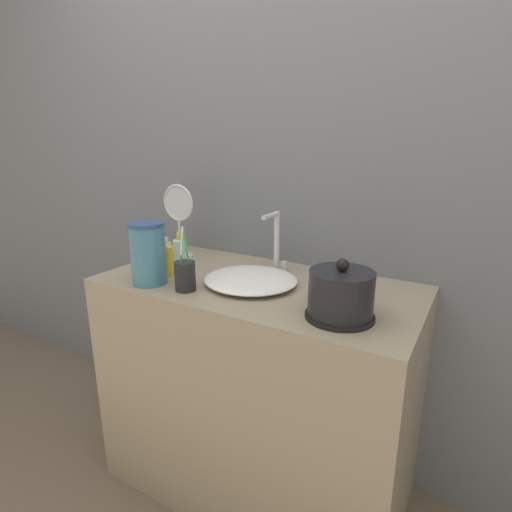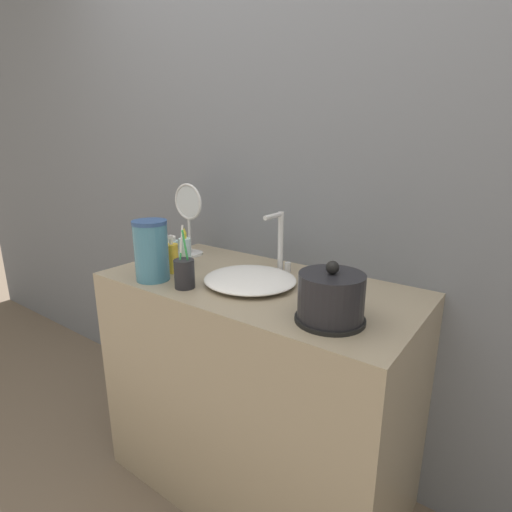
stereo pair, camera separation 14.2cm
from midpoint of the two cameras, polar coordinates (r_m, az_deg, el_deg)
name	(u,v)px [view 2 (the right image)]	position (r m, az deg, el deg)	size (l,w,h in m)	color
wall_back	(303,163)	(1.64, 9.31, 12.95)	(6.00, 0.04, 2.60)	slate
vanity_counter	(257,389)	(1.65, 2.67, -18.51)	(1.16, 0.58, 0.89)	gray
sink_basin	(250,279)	(1.43, 1.99, -3.38)	(0.34, 0.32, 0.04)	white
faucet	(280,240)	(1.54, 6.11, 2.23)	(0.06, 0.12, 0.24)	silver
electric_kettle	(331,300)	(1.16, 14.15, -6.12)	(0.20, 0.20, 0.18)	black
toothbrush_cup	(184,273)	(1.39, -7.36, -2.44)	(0.07, 0.07, 0.22)	#232328
lotion_bottle	(172,258)	(1.57, -9.42, -0.28)	(0.05, 0.05, 0.15)	gold
shampoo_bottle	(170,251)	(1.68, -9.86, 0.66)	(0.07, 0.07, 0.12)	silver
mouthwash_bottle	(185,252)	(1.62, -7.63, 0.57)	(0.05, 0.05, 0.16)	silver
vanity_mirror	(189,216)	(1.78, -7.35, 5.73)	(0.16, 0.11, 0.32)	silver
water_pitcher	(151,250)	(1.48, -12.11, 0.74)	(0.13, 0.13, 0.22)	teal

